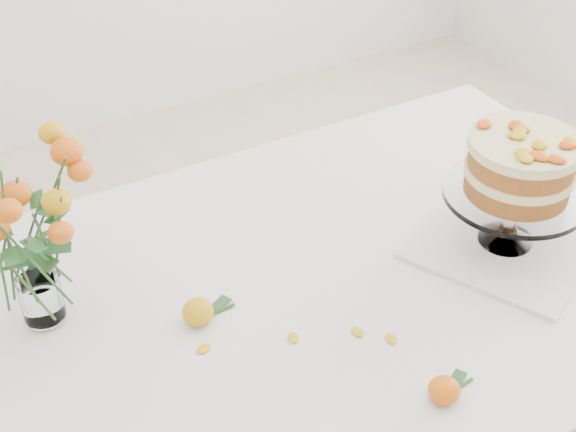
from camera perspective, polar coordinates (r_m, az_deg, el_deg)
name	(u,v)px	position (r m, az deg, el deg)	size (l,w,h in m)	color
table	(323,313)	(1.50, 2.50, -6.90)	(1.43, 0.93, 0.76)	tan
napkin	(504,242)	(1.57, 15.13, -1.81)	(0.31, 0.31, 0.01)	white
cake_stand	(519,172)	(1.48, 16.12, 3.06)	(0.26, 0.26, 0.23)	white
rose_vase	(22,223)	(1.30, -18.38, -0.46)	(0.25, 0.25, 0.35)	white
loose_rose_near	(198,312)	(1.36, -6.41, -6.79)	(0.10, 0.05, 0.05)	orange
loose_rose_far	(444,390)	(1.26, 11.05, -12.07)	(0.09, 0.05, 0.04)	red
stray_petal_a	(293,338)	(1.34, 0.39, -8.67)	(0.03, 0.02, 0.00)	gold
stray_petal_b	(358,332)	(1.35, 4.97, -8.22)	(0.03, 0.02, 0.00)	gold
stray_petal_c	(391,339)	(1.35, 7.35, -8.65)	(0.03, 0.02, 0.00)	gold
stray_petal_d	(204,349)	(1.33, -6.03, -9.38)	(0.03, 0.02, 0.00)	gold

